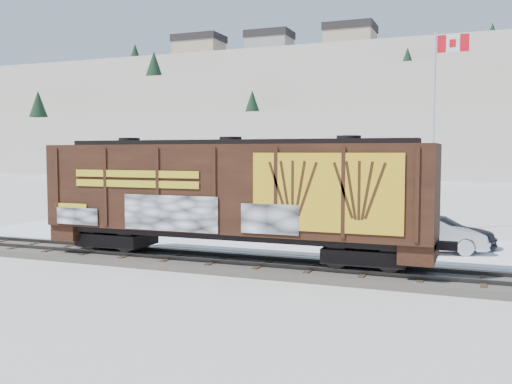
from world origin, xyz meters
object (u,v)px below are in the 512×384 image
at_px(hopper_railcar, 231,192).
at_px(car_silver, 162,217).
at_px(flagpole, 435,158).
at_px(car_dark, 440,231).
at_px(car_white, 429,235).

relative_size(hopper_railcar, car_silver, 3.25).
distance_m(hopper_railcar, car_silver, 11.55).
relative_size(flagpole, car_silver, 2.37).
height_order(car_silver, car_dark, car_silver).
relative_size(car_silver, car_white, 0.97).
height_order(car_silver, car_white, car_silver).
relative_size(hopper_railcar, car_white, 3.17).
xyz_separation_m(flagpole, car_white, (0.37, -8.01, -3.44)).
bearing_deg(car_silver, hopper_railcar, -110.75).
bearing_deg(car_white, car_silver, 63.68).
bearing_deg(car_silver, car_white, -72.72).
relative_size(car_white, car_dark, 0.95).
bearing_deg(hopper_railcar, car_dark, 47.46).
xyz_separation_m(hopper_railcar, car_white, (7.19, 6.15, -2.18)).
bearing_deg(car_dark, hopper_railcar, 135.83).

